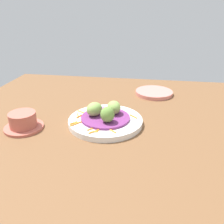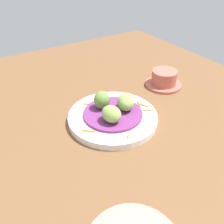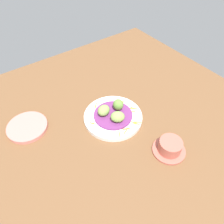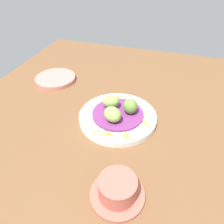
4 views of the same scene
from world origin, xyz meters
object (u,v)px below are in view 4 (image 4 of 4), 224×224
(main_plate, at_px, (118,117))
(side_plate_small, at_px, (56,79))
(guac_scoop_center, at_px, (130,106))
(terracotta_bowl, at_px, (117,189))
(guac_scoop_left, at_px, (113,114))
(guac_scoop_right, at_px, (111,101))

(main_plate, relative_size, side_plate_small, 1.51)
(guac_scoop_center, bearing_deg, terracotta_bowl, -172.01)
(guac_scoop_left, xyz_separation_m, guac_scoop_center, (0.05, -0.04, 0.00))
(main_plate, relative_size, guac_scoop_left, 4.32)
(main_plate, bearing_deg, terracotta_bowl, -163.84)
(side_plate_small, relative_size, terracotta_bowl, 1.31)
(main_plate, distance_m, side_plate_small, 0.33)
(guac_scoop_left, relative_size, guac_scoop_center, 1.12)
(guac_scoop_center, height_order, side_plate_small, guac_scoop_center)
(guac_scoop_center, distance_m, side_plate_small, 0.36)
(side_plate_small, distance_m, terracotta_bowl, 0.53)
(main_plate, distance_m, guac_scoop_center, 0.05)
(guac_scoop_left, distance_m, terracotta_bowl, 0.22)
(terracotta_bowl, bearing_deg, guac_scoop_center, 7.99)
(guac_scoop_center, xyz_separation_m, terracotta_bowl, (-0.25, -0.04, -0.03))
(guac_scoop_left, height_order, side_plate_small, guac_scoop_left)
(guac_scoop_right, distance_m, terracotta_bowl, 0.28)
(main_plate, xyz_separation_m, side_plate_small, (0.15, 0.30, -0.00))
(guac_scoop_right, height_order, side_plate_small, guac_scoop_right)
(terracotta_bowl, bearing_deg, guac_scoop_right, 20.54)
(guac_scoop_right, xyz_separation_m, terracotta_bowl, (-0.26, -0.10, -0.02))
(guac_scoop_right, relative_size, side_plate_small, 0.34)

